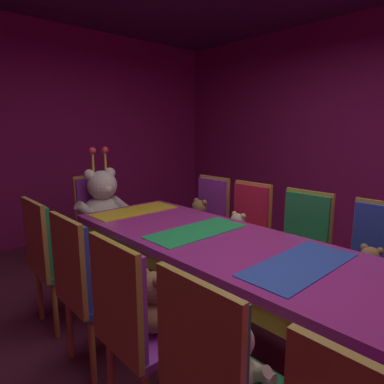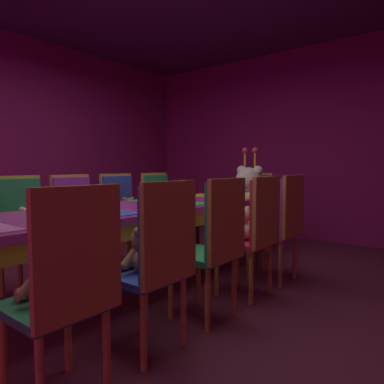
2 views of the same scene
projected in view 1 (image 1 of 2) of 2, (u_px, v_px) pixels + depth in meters
name	position (u px, v px, depth m)	size (l,w,h in m)	color
ground_plane	(238.00, 349.00, 2.25)	(7.90, 7.90, 0.00)	#591E33
wall_back	(50.00, 135.00, 4.30)	(5.20, 0.12, 2.80)	#8C1959
banquet_table	(241.00, 258.00, 2.13)	(0.90, 2.90, 0.75)	#B22D8C
chair_left_1	(212.00, 372.00, 1.22)	(0.42, 0.41, 0.98)	#268C4C
teddy_left_1	(237.00, 359.00, 1.31)	(0.23, 0.30, 0.28)	beige
chair_left_2	(131.00, 316.00, 1.58)	(0.42, 0.41, 0.98)	purple
teddy_left_2	(156.00, 305.00, 1.68)	(0.27, 0.34, 0.32)	olive
chair_left_3	(82.00, 278.00, 1.98)	(0.42, 0.41, 0.98)	#2D47B2
teddy_left_3	(104.00, 273.00, 2.08)	(0.23, 0.30, 0.28)	brown
chair_left_4	(48.00, 251.00, 2.41)	(0.42, 0.41, 0.98)	#268C4C
teddy_left_4	(68.00, 247.00, 2.51)	(0.26, 0.34, 0.32)	beige
chair_right_1	(377.00, 259.00, 2.28)	(0.42, 0.41, 0.98)	#2D47B2
teddy_right_1	(369.00, 268.00, 2.19)	(0.21, 0.28, 0.26)	#9E7247
chair_right_2	(302.00, 239.00, 2.68)	(0.42, 0.41, 0.98)	#268C4C
chair_right_3	(247.00, 224.00, 3.09)	(0.42, 0.41, 0.98)	red
teddy_right_3	(237.00, 230.00, 3.00)	(0.22, 0.29, 0.27)	beige
chair_right_4	(209.00, 214.00, 3.46)	(0.42, 0.41, 0.98)	purple
teddy_right_4	(199.00, 217.00, 3.37)	(0.26, 0.34, 0.32)	olive
throne_chair	(96.00, 211.00, 3.58)	(0.41, 0.42, 0.98)	purple
king_teddy_bear	(103.00, 202.00, 3.44)	(0.65, 0.50, 0.84)	silver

